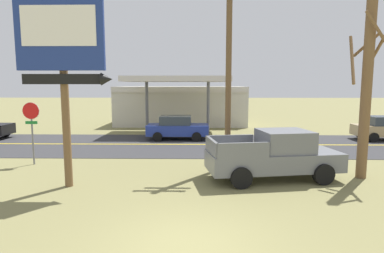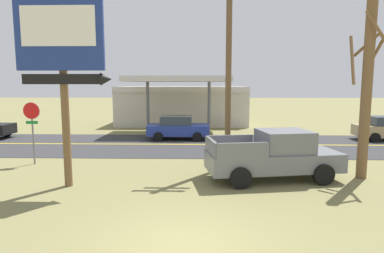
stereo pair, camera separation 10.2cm
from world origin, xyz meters
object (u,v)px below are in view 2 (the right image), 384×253
at_px(pickup_grey_parked_on_lawn, 274,155).
at_px(car_blue_far_lane, 178,128).
at_px(bare_tree, 367,86).
at_px(gas_station, 182,104).
at_px(motel_sign, 63,54).
at_px(stop_sign, 32,122).
at_px(utility_pole, 229,63).

bearing_deg(pickup_grey_parked_on_lawn, car_blue_far_lane, 115.43).
relative_size(bare_tree, gas_station, 0.60).
distance_m(bare_tree, pickup_grey_parked_on_lawn, 4.51).
bearing_deg(bare_tree, motel_sign, -172.52).
bearing_deg(stop_sign, pickup_grey_parked_on_lawn, -11.52).
height_order(stop_sign, utility_pole, utility_pole).
height_order(bare_tree, gas_station, bare_tree).
bearing_deg(motel_sign, pickup_grey_parked_on_lawn, 8.91).
xyz_separation_m(bare_tree, pickup_grey_parked_on_lawn, (-3.57, -0.27, -2.74)).
bearing_deg(stop_sign, motel_sign, -48.34).
relative_size(gas_station, car_blue_far_lane, 2.86).
distance_m(gas_station, car_blue_far_lane, 8.90).
bearing_deg(gas_station, car_blue_far_lane, -88.82).
relative_size(stop_sign, gas_station, 0.25).
distance_m(pickup_grey_parked_on_lawn, car_blue_far_lane, 10.48).
bearing_deg(motel_sign, car_blue_far_lane, 72.84).
bearing_deg(car_blue_far_lane, gas_station, 91.18).
height_order(motel_sign, stop_sign, motel_sign).
relative_size(utility_pole, bare_tree, 1.24).
xyz_separation_m(stop_sign, gas_station, (6.17, 16.08, -0.08)).
bearing_deg(pickup_grey_parked_on_lawn, motel_sign, -171.09).
xyz_separation_m(motel_sign, utility_pole, (6.09, 3.10, -0.10)).
xyz_separation_m(motel_sign, stop_sign, (-3.06, 3.44, -2.79)).
relative_size(stop_sign, pickup_grey_parked_on_lawn, 0.54).
bearing_deg(gas_station, pickup_grey_parked_on_lawn, -75.64).
relative_size(motel_sign, car_blue_far_lane, 1.66).
xyz_separation_m(motel_sign, gas_station, (3.12, 19.51, -2.87)).
bearing_deg(motel_sign, utility_pole, 27.00).
height_order(motel_sign, gas_station, motel_sign).
xyz_separation_m(stop_sign, car_blue_far_lane, (6.35, 7.25, -1.20)).
xyz_separation_m(gas_station, pickup_grey_parked_on_lawn, (4.68, -18.29, -0.98)).
height_order(utility_pole, gas_station, utility_pole).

